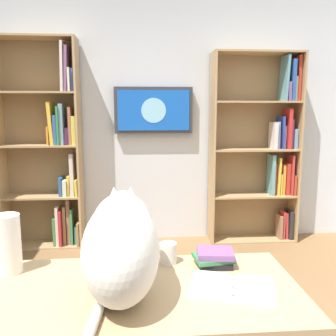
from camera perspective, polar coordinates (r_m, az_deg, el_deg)
The scene contains 10 objects.
wall_back at distance 3.98m, azimuth -2.98°, elevation 7.87°, with size 4.52×0.06×2.70m, color silver.
bookshelf_left at distance 4.06m, azimuth 14.90°, elevation 3.05°, with size 0.94×0.28×2.03m.
bookshelf_right at distance 3.95m, azimuth -18.00°, elevation 2.71°, with size 0.81×0.28×2.15m.
wall_mounted_tv at distance 3.90m, azimuth -2.29°, elevation 9.03°, with size 0.83×0.07×0.49m.
desk at distance 1.57m, azimuth -4.88°, elevation -22.51°, with size 1.32×0.64×0.73m.
cat at distance 1.42m, azimuth -7.37°, elevation -11.63°, with size 0.29×0.66×0.39m.
open_binder at distance 1.54m, azimuth 10.05°, elevation -17.91°, with size 0.38×0.30×0.02m.
paper_towel_roll at distance 1.75m, azimuth -23.87°, elevation -10.86°, with size 0.11×0.11×0.26m, color white.
coffee_mug at distance 1.73m, azimuth 0.03°, elevation -13.23°, with size 0.08×0.08×0.10m, color white.
desk_book_stack at distance 1.72m, azimuth 7.33°, elevation -13.80°, with size 0.19×0.15×0.07m.
Camera 1 is at (0.10, 1.75, 1.43)m, focal length 38.77 mm.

